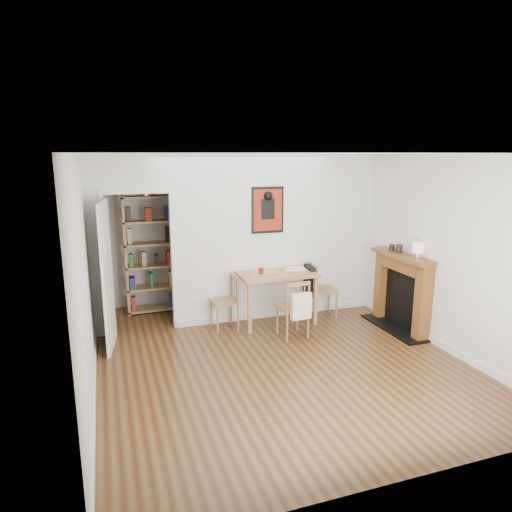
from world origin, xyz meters
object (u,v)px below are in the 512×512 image
object	(u,v)px
bookshelf	(150,255)
red_glass	(261,271)
mantel_lamp	(418,248)
chair_right	(322,290)
ceramic_jar_b	(392,247)
notebook	(294,269)
dining_table	(276,278)
chair_front	(293,308)
orange_fruit	(286,267)
fireplace	(402,289)
chair_left	(224,302)
ceramic_jar_a	(399,249)

from	to	relation	value
bookshelf	red_glass	world-z (taller)	bookshelf
red_glass	mantel_lamp	distance (m)	2.28
chair_right	ceramic_jar_b	distance (m)	1.28
notebook	dining_table	bearing A→B (deg)	-168.59
dining_table	chair_right	xyz separation A→B (m)	(0.78, -0.03, -0.25)
dining_table	chair_front	xyz separation A→B (m)	(0.02, -0.64, -0.28)
dining_table	orange_fruit	world-z (taller)	orange_fruit
chair_right	fireplace	xyz separation A→B (m)	(0.92, -0.82, 0.15)
notebook	ceramic_jar_b	world-z (taller)	ceramic_jar_b
bookshelf	mantel_lamp	world-z (taller)	bookshelf
bookshelf	mantel_lamp	distance (m)	4.19
dining_table	chair_left	world-z (taller)	chair_left
orange_fruit	chair_front	bearing A→B (deg)	-104.46
ceramic_jar_a	ceramic_jar_b	size ratio (longest dim) A/B	1.22
chair_front	ceramic_jar_a	xyz separation A→B (m)	(1.65, -0.11, 0.78)
chair_left	bookshelf	size ratio (longest dim) A/B	0.42
dining_table	red_glass	world-z (taller)	red_glass
notebook	ceramic_jar_a	world-z (taller)	ceramic_jar_a
red_glass	chair_left	bearing A→B (deg)	175.78
red_glass	orange_fruit	size ratio (longest dim) A/B	1.32
dining_table	bookshelf	size ratio (longest dim) A/B	0.61
chair_front	mantel_lamp	bearing A→B (deg)	-17.87
orange_fruit	ceramic_jar_b	xyz separation A→B (m)	(1.45, -0.68, 0.36)
red_glass	mantel_lamp	xyz separation A→B (m)	(1.94, -1.12, 0.44)
orange_fruit	chair_right	bearing A→B (deg)	-10.14
mantel_lamp	chair_left	bearing A→B (deg)	155.15
dining_table	fireplace	bearing A→B (deg)	-26.54
orange_fruit	bookshelf	bearing A→B (deg)	151.28
bookshelf	fireplace	distance (m)	4.04
dining_table	fireplace	xyz separation A→B (m)	(1.70, -0.85, -0.10)
chair_left	red_glass	bearing A→B (deg)	-4.22
orange_fruit	mantel_lamp	world-z (taller)	mantel_lamp
chair_front	notebook	bearing A→B (deg)	66.08
dining_table	chair_right	size ratio (longest dim) A/B	1.34
red_glass	bookshelf	bearing A→B (deg)	141.31
fireplace	notebook	world-z (taller)	fireplace
fireplace	orange_fruit	xyz separation A→B (m)	(-1.50, 0.93, 0.24)
notebook	mantel_lamp	world-z (taller)	mantel_lamp
chair_front	fireplace	bearing A→B (deg)	-7.20
chair_front	dining_table	bearing A→B (deg)	91.93
chair_front	ceramic_jar_b	world-z (taller)	ceramic_jar_b
chair_front	chair_right	bearing A→B (deg)	38.74
chair_right	chair_front	world-z (taller)	chair_right
chair_right	mantel_lamp	world-z (taller)	mantel_lamp
fireplace	chair_right	bearing A→B (deg)	138.13
dining_table	red_glass	bearing A→B (deg)	-168.96
chair_left	ceramic_jar_a	bearing A→B (deg)	-16.54
chair_front	red_glass	world-z (taller)	red_glass
chair_right	chair_front	distance (m)	0.98
mantel_lamp	ceramic_jar_b	bearing A→B (deg)	92.22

